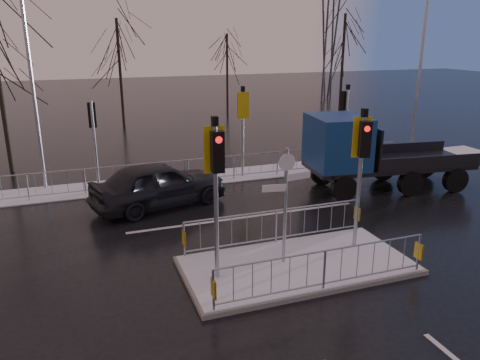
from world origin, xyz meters
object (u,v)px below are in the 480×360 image
object	(u,v)px
flatbed_truck	(359,151)
street_lamp_right	(421,68)
car_far_lane	(159,184)
traffic_island	(297,254)
street_lamp_left	(33,74)

from	to	relation	value
flatbed_truck	street_lamp_right	size ratio (longest dim) A/B	0.83
car_far_lane	flatbed_truck	world-z (taller)	flatbed_truck
traffic_island	flatbed_truck	world-z (taller)	traffic_island
street_lamp_left	flatbed_truck	bearing A→B (deg)	-21.31
car_far_lane	street_lamp_left	size ratio (longest dim) A/B	0.59
traffic_island	street_lamp_left	distance (m)	12.17
flatbed_truck	street_lamp_left	size ratio (longest dim) A/B	0.81
traffic_island	street_lamp_left	bearing A→B (deg)	124.07
flatbed_truck	car_far_lane	bearing A→B (deg)	173.61
traffic_island	street_lamp_left	xyz separation A→B (m)	(-6.42, 9.49, 4.10)
car_far_lane	traffic_island	bearing A→B (deg)	-171.99
car_far_lane	flatbed_truck	distance (m)	7.69
traffic_island	car_far_lane	size ratio (longest dim) A/B	1.24
traffic_island	car_far_lane	distance (m)	6.39
car_far_lane	flatbed_truck	xyz separation A→B (m)	(7.60, -0.85, 0.77)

